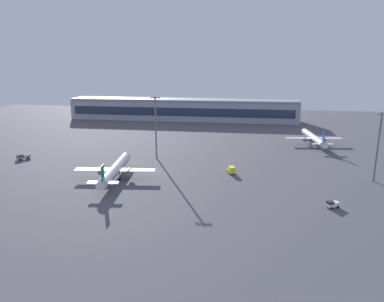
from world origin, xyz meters
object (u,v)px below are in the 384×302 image
Objects in this scene: fuel_truck at (23,157)px; maintenance_van at (333,204)px; catering_truck at (231,170)px; airplane_terminal_side at (115,169)px; airplane_taxiway_distant at (314,138)px; apron_light_west at (156,124)px; apron_light_central at (378,143)px.

maintenance_van is (132.30, -38.18, -0.19)m from fuel_truck.
catering_truck is 98.88m from fuel_truck.
airplane_terminal_side reaches higher than airplane_taxiway_distant.
fuel_truck is 65.05m from apron_light_west.
airplane_taxiway_distant is at bearing 27.18° from apron_light_west.
catering_truck reaches higher than fuel_truck.
fuel_truck is at bearing -166.38° from airplane_taxiway_distant.
catering_truck is 0.23× the size of apron_light_central.
airplane_taxiway_distant is at bearing -122.42° from fuel_truck.
apron_light_central reaches higher than airplane_terminal_side.
airplane_terminal_side reaches higher than maintenance_van.
airplane_terminal_side reaches higher than fuel_truck.
catering_truck is at bearing -132.78° from airplane_taxiway_distant.
airplane_terminal_side is 1.52× the size of apron_light_central.
catering_truck reaches higher than maintenance_van.
airplane_terminal_side is at bearing 49.05° from maintenance_van.
airplane_terminal_side is 47.29m from catering_truck.
airplane_taxiway_distant reaches higher than catering_truck.
apron_light_central is (21.77, 29.54, 14.13)m from maintenance_van.
apron_light_central reaches higher than airplane_taxiway_distant.
catering_truck is (45.07, 14.11, -2.38)m from airplane_terminal_side.
airplane_taxiway_distant reaches higher than maintenance_van.
airplane_terminal_side is 1.38× the size of apron_light_west.
airplane_taxiway_distant is 6.51× the size of catering_truck.
apron_light_central reaches higher than fuel_truck.
apron_light_west is (-70.15, 49.71, 15.56)m from maintenance_van.
airplane_taxiway_distant is at bearing 37.39° from catering_truck.
fuel_truck is at bearing 176.79° from apron_light_central.
apron_light_west reaches higher than fuel_truck.
airplane_taxiway_distant is 1.47× the size of apron_light_central.
catering_truck is 46.07m from maintenance_van.
airplane_terminal_side is 80.65m from maintenance_van.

